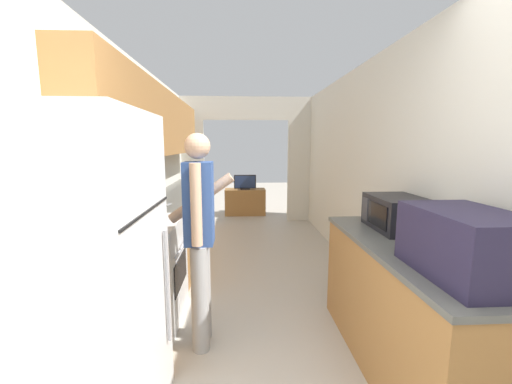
% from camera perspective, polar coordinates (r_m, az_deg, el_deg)
% --- Properties ---
extents(wall_left, '(0.38, 7.87, 2.50)m').
position_cam_1_polar(wall_left, '(3.64, -20.75, 7.28)').
color(wall_left, silver).
rests_on(wall_left, ground_plane).
extents(wall_right, '(0.06, 7.87, 2.50)m').
position_cam_1_polar(wall_right, '(3.35, 23.04, 2.47)').
color(wall_right, silver).
rests_on(wall_right, ground_plane).
extents(wall_far_with_doorway, '(2.99, 0.06, 2.50)m').
position_cam_1_polar(wall_far_with_doorway, '(6.36, -1.79, 7.52)').
color(wall_far_with_doorway, silver).
rests_on(wall_far_with_doorway, ground_plane).
extents(counter_left, '(0.62, 4.16, 0.90)m').
position_cam_1_polar(counter_left, '(4.56, -13.83, -5.80)').
color(counter_left, '#9E6B38').
rests_on(counter_left, ground_plane).
extents(counter_right, '(0.62, 1.72, 0.90)m').
position_cam_1_polar(counter_right, '(2.52, 25.64, -18.55)').
color(counter_right, '#9E6B38').
rests_on(counter_right, ground_plane).
extents(refrigerator, '(0.73, 0.80, 1.73)m').
position_cam_1_polar(refrigerator, '(1.87, -29.19, -14.58)').
color(refrigerator, white).
rests_on(refrigerator, ground_plane).
extents(range_oven, '(0.66, 0.78, 1.04)m').
position_cam_1_polar(range_oven, '(3.02, -19.61, -13.47)').
color(range_oven, white).
rests_on(range_oven, ground_plane).
extents(person, '(0.53, 0.37, 1.65)m').
position_cam_1_polar(person, '(2.44, -10.18, -7.76)').
color(person, '#9E9E9E').
rests_on(person, ground_plane).
extents(suitcase, '(0.41, 0.64, 0.34)m').
position_cam_1_polar(suitcase, '(1.92, 33.84, -7.80)').
color(suitcase, '#231E38').
rests_on(suitcase, counter_right).
extents(microwave, '(0.37, 0.53, 0.26)m').
position_cam_1_polar(microwave, '(2.71, 24.24, -3.53)').
color(microwave, black).
rests_on(microwave, counter_right).
extents(tv_cabinet, '(0.90, 0.42, 0.58)m').
position_cam_1_polar(tv_cabinet, '(7.08, -2.00, -1.77)').
color(tv_cabinet, '#9E6B38').
rests_on(tv_cabinet, ground_plane).
extents(television, '(0.49, 0.16, 0.32)m').
position_cam_1_polar(television, '(6.97, -2.01, 1.78)').
color(television, black).
rests_on(television, tv_cabinet).
extents(knife, '(0.08, 0.29, 0.02)m').
position_cam_1_polar(knife, '(3.52, -16.28, -2.50)').
color(knife, '#B7B7BC').
rests_on(knife, counter_left).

